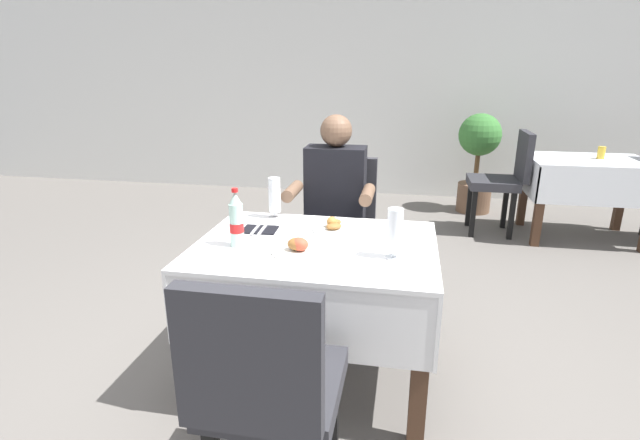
{
  "coord_description": "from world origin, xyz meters",
  "views": [
    {
      "loc": [
        0.51,
        -2.02,
        1.52
      ],
      "look_at": [
        0.11,
        0.1,
        0.82
      ],
      "focal_mm": 26.54,
      "sensor_mm": 36.0,
      "label": 1
    }
  ],
  "objects": [
    {
      "name": "background_chair_left",
      "position": [
        1.4,
        2.53,
        0.55
      ],
      "size": [
        0.5,
        0.44,
        0.97
      ],
      "color": "#2D2D33",
      "rests_on": "ground"
    },
    {
      "name": "beer_glass_left",
      "position": [
        -0.18,
        0.34,
        0.85
      ],
      "size": [
        0.07,
        0.07,
        0.22
      ],
      "color": "white",
      "rests_on": "main_dining_table"
    },
    {
      "name": "potted_plant_corner",
      "position": [
        1.25,
        3.24,
        0.63
      ],
      "size": [
        0.44,
        0.44,
        1.07
      ],
      "color": "brown",
      "rests_on": "ground"
    },
    {
      "name": "napkin_cutlery_set",
      "position": [
        -0.2,
        0.13,
        0.75
      ],
      "size": [
        0.18,
        0.19,
        0.01
      ],
      "color": "black",
      "rests_on": "main_dining_table"
    },
    {
      "name": "ground_plane",
      "position": [
        0.0,
        0.0,
        0.0
      ],
      "size": [
        11.0,
        11.0,
        0.0
      ],
      "primitive_type": "plane",
      "color": "#66605B"
    },
    {
      "name": "plate_far_diner",
      "position": [
        0.17,
        0.21,
        0.76
      ],
      "size": [
        0.25,
        0.25,
        0.07
      ],
      "color": "white",
      "rests_on": "main_dining_table"
    },
    {
      "name": "background_table_tumbler",
      "position": [
        2.21,
        2.57,
        0.8
      ],
      "size": [
        0.06,
        0.06,
        0.11
      ],
      "primitive_type": "cylinder",
      "color": "gold",
      "rests_on": "background_dining_table"
    },
    {
      "name": "back_wall",
      "position": [
        0.0,
        3.9,
        1.36
      ],
      "size": [
        11.0,
        0.12,
        2.73
      ],
      "primitive_type": "cube",
      "color": "silver",
      "rests_on": "ground"
    },
    {
      "name": "cola_bottle_primary",
      "position": [
        -0.23,
        -0.1,
        0.86
      ],
      "size": [
        0.06,
        0.06,
        0.27
      ],
      "color": "silver",
      "rests_on": "main_dining_table"
    },
    {
      "name": "beer_glass_middle",
      "position": [
        0.48,
        -0.11,
        0.85
      ],
      "size": [
        0.07,
        0.07,
        0.22
      ],
      "color": "white",
      "rests_on": "main_dining_table"
    },
    {
      "name": "main_dining_table",
      "position": [
        0.11,
        0.0,
        0.57
      ],
      "size": [
        1.11,
        0.84,
        0.74
      ],
      "color": "white",
      "rests_on": "ground"
    },
    {
      "name": "chair_far_diner_seat",
      "position": [
        0.11,
        0.82,
        0.55
      ],
      "size": [
        0.44,
        0.5,
        0.97
      ],
      "color": "#2D2D33",
      "rests_on": "ground"
    },
    {
      "name": "chair_near_camera_side",
      "position": [
        0.11,
        -0.81,
        0.55
      ],
      "size": [
        0.44,
        0.5,
        0.97
      ],
      "color": "#2D2D33",
      "rests_on": "ground"
    },
    {
      "name": "background_dining_table",
      "position": [
        2.11,
        2.53,
        0.55
      ],
      "size": [
        1.01,
        0.72,
        0.74
      ],
      "color": "white",
      "rests_on": "ground"
    },
    {
      "name": "seated_diner_far",
      "position": [
        0.09,
        0.71,
        0.71
      ],
      "size": [
        0.5,
        0.46,
        1.26
      ],
      "color": "#282D42",
      "rests_on": "ground"
    },
    {
      "name": "plate_near_camera",
      "position": [
        0.06,
        -0.13,
        0.77
      ],
      "size": [
        0.25,
        0.25,
        0.07
      ],
      "color": "white",
      "rests_on": "main_dining_table"
    }
  ]
}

